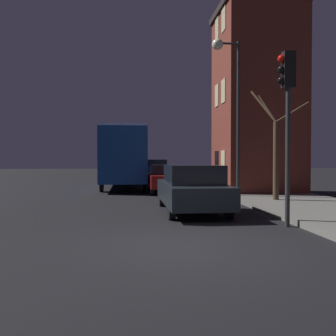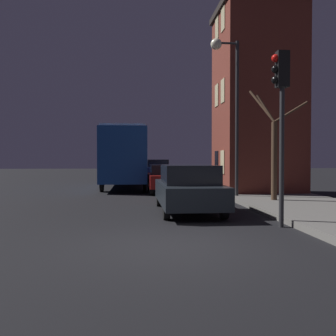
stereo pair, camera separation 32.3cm
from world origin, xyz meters
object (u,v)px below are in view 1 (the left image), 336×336
traffic_light (287,102)px  car_far_lane (155,170)px  streetlamp (229,85)px  bare_tree (275,150)px  car_near_lane (192,188)px  car_mid_lane (166,178)px  bus (124,153)px

traffic_light → car_far_lane: bearing=95.5°
streetlamp → bare_tree: size_ratio=1.53×
traffic_light → bare_tree: bearing=71.0°
streetlamp → car_near_lane: (-2.17, -3.45, -4.06)m
streetlamp → car_mid_lane: size_ratio=1.70×
traffic_light → car_far_lane: size_ratio=0.96×
bus → car_far_lane: size_ratio=2.00×
streetlamp → bus: (-4.47, 7.36, -2.77)m
car_far_lane → car_near_lane: bearing=-90.1°
bus → car_near_lane: bus is taller
car_mid_lane → traffic_light: bearing=-77.9°
streetlamp → car_far_lane: 14.16m
traffic_light → car_near_lane: size_ratio=0.93×
car_far_lane → bare_tree: bearing=-77.0°
traffic_light → car_mid_lane: size_ratio=1.14×
bare_tree → bus: bare_tree is taller
streetlamp → car_mid_lane: (-2.31, 3.37, -4.08)m
traffic_light → bare_tree: bare_tree is taller
bare_tree → car_far_lane: bare_tree is taller
bus → car_near_lane: (2.30, -10.81, -1.28)m
traffic_light → car_far_lane: 19.96m
car_near_lane → bus: bearing=102.0°
streetlamp → bus: streetlamp is taller
bare_tree → car_far_lane: 15.53m
bare_tree → car_mid_lane: (-3.67, 5.03, -1.30)m
bus → car_mid_lane: 4.72m
bare_tree → bus: bearing=122.9°
bus → car_mid_lane: bearing=-61.5°
bare_tree → car_near_lane: bare_tree is taller
traffic_light → bus: (-4.23, 13.67, -1.10)m
car_near_lane → car_mid_lane: 6.82m
bus → car_near_lane: size_ratio=1.94×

